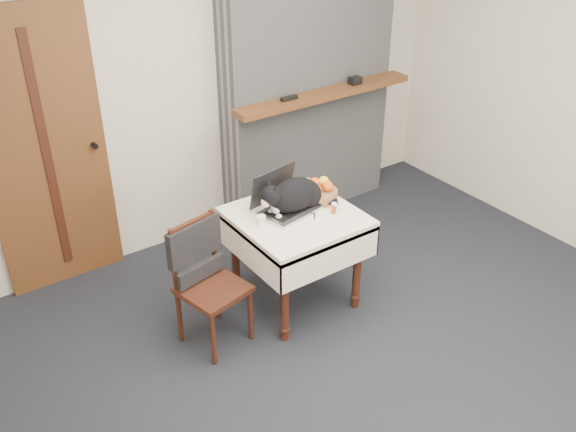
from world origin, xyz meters
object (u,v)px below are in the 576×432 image
(cat, at_px, (295,195))
(pill_bottle, at_px, (334,208))
(fruit_basket, at_px, (319,192))
(door, at_px, (46,154))
(laptop, at_px, (282,200))
(chair, at_px, (203,266))
(cream_jar, at_px, (261,220))
(side_table, at_px, (296,229))

(cat, distance_m, pill_bottle, 0.27)
(fruit_basket, bearing_deg, cat, -172.55)
(door, relative_size, laptop, 4.70)
(laptop, distance_m, chair, 0.70)
(door, bearing_deg, pill_bottle, -43.05)
(cat, xyz_separation_m, cream_jar, (-0.29, -0.03, -0.08))
(laptop, xyz_separation_m, fruit_basket, (0.28, -0.03, -0.01))
(door, xyz_separation_m, chair, (0.53, -1.17, -0.46))
(cat, xyz_separation_m, pill_bottle, (0.19, -0.18, -0.07))
(cream_jar, relative_size, fruit_basket, 0.26)
(fruit_basket, distance_m, chair, 0.96)
(cat, bearing_deg, side_table, -122.20)
(door, height_order, chair, door)
(pill_bottle, height_order, fruit_basket, fruit_basket)
(side_table, bearing_deg, door, 135.09)
(pill_bottle, bearing_deg, fruit_basket, 80.87)
(fruit_basket, xyz_separation_m, chair, (-0.93, -0.04, -0.22))
(laptop, bearing_deg, side_table, -84.73)
(side_table, relative_size, fruit_basket, 3.07)
(pill_bottle, relative_size, chair, 0.09)
(side_table, xyz_separation_m, cat, (0.03, 0.05, 0.23))
(pill_bottle, height_order, chair, chair)
(cat, bearing_deg, door, 135.84)
(laptop, height_order, cream_jar, laptop)
(cream_jar, bearing_deg, door, 128.87)
(door, distance_m, pill_bottle, 1.97)
(fruit_basket, bearing_deg, side_table, -162.24)
(cat, bearing_deg, cream_jar, -175.27)
(side_table, xyz_separation_m, fruit_basket, (0.25, 0.08, 0.17))
(side_table, bearing_deg, chair, 176.72)
(side_table, relative_size, cream_jar, 12.02)
(door, xyz_separation_m, fruit_basket, (1.46, -1.13, -0.24))
(door, height_order, pill_bottle, door)
(door, relative_size, cat, 3.69)
(door, distance_m, fruit_basket, 1.86)
(chair, bearing_deg, fruit_basket, -9.76)
(pill_bottle, xyz_separation_m, chair, (-0.90, 0.17, -0.20))
(fruit_basket, bearing_deg, door, 142.37)
(door, height_order, fruit_basket, door)
(side_table, height_order, chair, chair)
(chair, bearing_deg, laptop, -6.20)
(side_table, xyz_separation_m, pill_bottle, (0.22, -0.13, 0.15))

